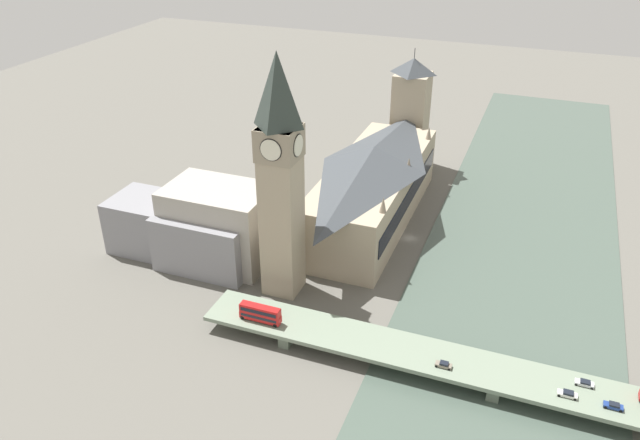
{
  "coord_description": "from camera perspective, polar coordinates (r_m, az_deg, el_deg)",
  "views": [
    {
      "loc": [
        -37.94,
        186.82,
        111.41
      ],
      "look_at": [
        21.42,
        32.03,
        19.57
      ],
      "focal_mm": 35.0,
      "sensor_mm": 36.0,
      "label": 1
    }
  ],
  "objects": [
    {
      "name": "parliament_hall",
      "position": [
        224.3,
        4.87,
        3.26
      ],
      "size": [
        27.26,
        84.57,
        29.09
      ],
      "color": "tan",
      "rests_on": "ground_plane"
    },
    {
      "name": "car_southbound_mid",
      "position": [
        165.6,
        23.03,
        -13.56
      ],
      "size": [
        4.34,
        1.87,
        1.29
      ],
      "color": "silver",
      "rests_on": "road_bridge"
    },
    {
      "name": "car_northbound_mid",
      "position": [
        160.68,
        11.24,
        -12.84
      ],
      "size": [
        4.05,
        1.79,
        1.42
      ],
      "color": "slate",
      "rests_on": "road_bridge"
    },
    {
      "name": "clock_tower",
      "position": [
        174.25,
        -3.64,
        4.13
      ],
      "size": [
        11.49,
        11.49,
        72.95
      ],
      "color": "tan",
      "rests_on": "ground_plane"
    },
    {
      "name": "double_decker_bus_rear",
      "position": [
        171.23,
        -5.49,
        -8.45
      ],
      "size": [
        11.72,
        2.59,
        4.87
      ],
      "color": "red",
      "rests_on": "road_bridge"
    },
    {
      "name": "road_bridge",
      "position": [
        163.47,
        15.86,
        -13.43
      ],
      "size": [
        156.75,
        13.87,
        5.01
      ],
      "color": "#5D6A59",
      "rests_on": "ground_plane"
    },
    {
      "name": "city_block_east",
      "position": [
        214.55,
        -14.39,
        -0.49
      ],
      "size": [
        32.33,
        19.35,
        18.18
      ],
      "color": "gray",
      "rests_on": "ground_plane"
    },
    {
      "name": "car_northbound_tail",
      "position": [
        161.19,
        21.7,
        -14.56
      ],
      "size": [
        4.48,
        1.88,
        1.42
      ],
      "color": "silver",
      "rests_on": "road_bridge"
    },
    {
      "name": "ground_plane",
      "position": [
        220.8,
        8.2,
        -1.65
      ],
      "size": [
        600.0,
        600.0,
        0.0
      ],
      "primitive_type": "plane",
      "color": "#605E56"
    },
    {
      "name": "victoria_tower",
      "position": [
        268.79,
        8.25,
        9.59
      ],
      "size": [
        14.0,
        14.0,
        50.94
      ],
      "color": "tan",
      "rests_on": "ground_plane"
    },
    {
      "name": "car_southbound_lead",
      "position": [
        162.3,
        25.25,
        -15.11
      ],
      "size": [
        4.24,
        1.75,
        1.39
      ],
      "color": "navy",
      "rests_on": "road_bridge"
    },
    {
      "name": "city_block_center",
      "position": [
        200.87,
        -10.63,
        -2.17
      ],
      "size": [
        30.6,
        14.33,
        18.34
      ],
      "color": "gray",
      "rests_on": "ground_plane"
    },
    {
      "name": "river_water",
      "position": [
        217.44,
        17.75,
        -3.34
      ],
      "size": [
        62.38,
        360.0,
        0.3
      ],
      "primitive_type": "cube",
      "color": "#47564C",
      "rests_on": "ground_plane"
    },
    {
      "name": "city_block_west",
      "position": [
        203.56,
        -9.17,
        -0.38
      ],
      "size": [
        32.98,
        21.95,
        25.67
      ],
      "color": "#A39E93",
      "rests_on": "ground_plane"
    }
  ]
}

